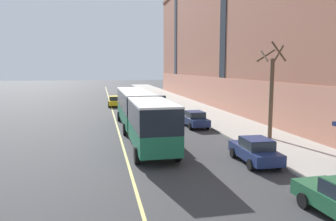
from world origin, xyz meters
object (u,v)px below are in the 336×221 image
(city_bus, at_px, (140,111))
(parked_car_silver_2, at_px, (159,100))
(taxi_cab, at_px, (115,101))
(parked_car_navy_1, at_px, (194,119))
(street_tree_mid_block, at_px, (271,91))
(parked_car_navy_0, at_px, (255,150))
(fire_hydrant, at_px, (201,116))

(city_bus, height_order, parked_car_silver_2, city_bus)
(taxi_cab, bearing_deg, parked_car_silver_2, 1.51)
(parked_car_navy_1, distance_m, street_tree_mid_block, 8.58)
(parked_car_navy_1, height_order, street_tree_mid_block, street_tree_mid_block)
(parked_car_navy_0, bearing_deg, parked_car_navy_1, 90.65)
(taxi_cab, bearing_deg, city_bus, -86.89)
(parked_car_navy_1, bearing_deg, parked_car_silver_2, 90.06)
(parked_car_silver_2, distance_m, fire_hydrant, 15.74)
(city_bus, bearing_deg, parked_car_silver_2, 75.66)
(parked_car_silver_2, bearing_deg, city_bus, -104.34)
(parked_car_silver_2, relative_size, fire_hydrant, 5.92)
(street_tree_mid_block, bearing_deg, parked_car_navy_0, -125.64)
(parked_car_silver_2, bearing_deg, fire_hydrant, -83.57)
(parked_car_navy_0, xyz_separation_m, street_tree_mid_block, (4.10, 5.72, 3.14))
(parked_car_navy_0, height_order, street_tree_mid_block, street_tree_mid_block)
(fire_hydrant, bearing_deg, parked_car_silver_2, 96.43)
(parked_car_navy_1, bearing_deg, street_tree_mid_block, -57.88)
(taxi_cab, distance_m, street_tree_mid_block, 28.21)
(parked_car_silver_2, bearing_deg, parked_car_navy_1, -89.94)
(city_bus, height_order, taxi_cab, city_bus)
(parked_car_navy_1, height_order, parked_car_silver_2, same)
(parked_car_silver_2, height_order, fire_hydrant, parked_car_silver_2)
(parked_car_navy_0, xyz_separation_m, parked_car_silver_2, (-0.16, 31.65, 0.00))
(city_bus, distance_m, parked_car_navy_0, 11.32)
(parked_car_navy_0, height_order, parked_car_silver_2, same)
(parked_car_navy_1, height_order, taxi_cab, same)
(fire_hydrant, bearing_deg, taxi_cab, 119.03)
(parked_car_navy_1, xyz_separation_m, fire_hydrant, (1.74, 3.53, -0.29))
(taxi_cab, bearing_deg, fire_hydrant, -60.97)
(parked_car_silver_2, bearing_deg, parked_car_navy_0, -89.71)
(city_bus, relative_size, parked_car_navy_0, 4.52)
(city_bus, height_order, street_tree_mid_block, street_tree_mid_block)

